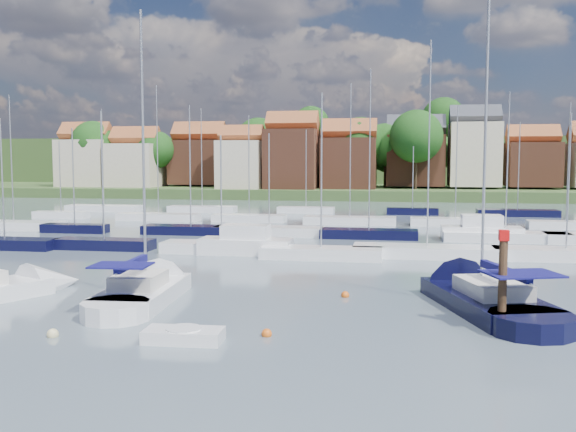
# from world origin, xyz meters

# --- Properties ---
(ground) EXTENTS (260.00, 260.00, 0.00)m
(ground) POSITION_xyz_m (0.00, 40.00, 0.00)
(ground) COLOR #4A5C65
(ground) RESTS_ON ground
(sailboat_left) EXTENTS (7.17, 10.55, 14.23)m
(sailboat_left) POSITION_xyz_m (-14.23, 2.89, 0.36)
(sailboat_left) COLOR white
(sailboat_left) RESTS_ON ground
(sailboat_centre) EXTENTS (3.87, 11.89, 15.91)m
(sailboat_centre) POSITION_xyz_m (-6.70, 4.58, 0.35)
(sailboat_centre) COLOR white
(sailboat_centre) RESTS_ON ground
(sailboat_navy) EXTENTS (7.48, 13.99, 18.66)m
(sailboat_navy) POSITION_xyz_m (9.78, 6.12, 0.35)
(sailboat_navy) COLOR black
(sailboat_navy) RESTS_ON ground
(tender) EXTENTS (3.16, 1.57, 0.67)m
(tender) POSITION_xyz_m (-2.18, -3.39, 0.26)
(tender) COLOR white
(tender) RESTS_ON ground
(timber_piling) EXTENTS (0.40, 0.40, 6.53)m
(timber_piling) POSITION_xyz_m (10.47, 0.47, 1.21)
(timber_piling) COLOR #4C331E
(timber_piling) RESTS_ON ground
(buoy_b) EXTENTS (0.48, 0.48, 0.48)m
(buoy_b) POSITION_xyz_m (-7.68, -3.60, 0.00)
(buoy_b) COLOR beige
(buoy_b) RESTS_ON ground
(buoy_c) EXTENTS (0.49, 0.49, 0.49)m
(buoy_c) POSITION_xyz_m (-7.52, -1.01, 0.00)
(buoy_c) COLOR #D85914
(buoy_c) RESTS_ON ground
(buoy_d) EXTENTS (0.43, 0.43, 0.43)m
(buoy_d) POSITION_xyz_m (0.89, -2.02, 0.00)
(buoy_d) COLOR #D85914
(buoy_d) RESTS_ON ground
(buoy_e) EXTENTS (0.43, 0.43, 0.43)m
(buoy_e) POSITION_xyz_m (3.44, 5.99, 0.00)
(buoy_e) COLOR #D85914
(buoy_e) RESTS_ON ground
(marina_field) EXTENTS (79.62, 41.41, 15.93)m
(marina_field) POSITION_xyz_m (1.91, 35.15, 0.43)
(marina_field) COLOR white
(marina_field) RESTS_ON ground
(far_shore_town) EXTENTS (212.46, 90.00, 22.27)m
(far_shore_town) POSITION_xyz_m (2.23, 132.67, 4.61)
(far_shore_town) COLOR #344B25
(far_shore_town) RESTS_ON ground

